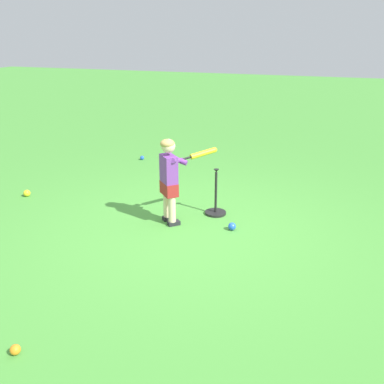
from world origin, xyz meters
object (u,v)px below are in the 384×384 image
Objects in this scene: child_batter at (171,173)px; play_ball_by_bucket at (142,158)px; play_ball_center_lawn at (15,350)px; play_ball_far_right at (232,226)px; batting_tee at (216,206)px; play_ball_near_batter at (27,193)px.

child_batter reaches higher than play_ball_by_bucket.
play_ball_far_right reaches higher than play_ball_center_lawn.
batting_tee is (-3.08, 0.63, 0.06)m from play_ball_center_lawn.
play_ball_near_batter is 3.50m from play_ball_center_lawn.
play_ball_near_batter is 1.24× the size of play_ball_center_lawn.
play_ball_near_batter reaches higher than play_ball_far_right.
play_ball_center_lawn is at bearing -4.15° from child_batter.
play_ball_by_bucket is at bearing 162.40° from play_ball_near_batter.
play_ball_by_bucket is 0.12× the size of batting_tee.
play_ball_center_lawn is at bearing 37.88° from play_ball_near_batter.
child_batter is 2.99m from play_ball_by_bucket.
play_ball_near_batter is at bearing -93.20° from child_batter.
play_ball_by_bucket is at bearing -134.42° from batting_tee.
child_batter is at bearing -87.75° from play_ball_far_right.
play_ball_center_lawn is (2.64, -0.19, -0.61)m from child_batter.
play_ball_near_batter is at bearing -91.84° from play_ball_far_right.
play_ball_near_batter is at bearing -142.12° from play_ball_center_lawn.
play_ball_far_right is 3.40m from play_ball_by_bucket.
play_ball_far_right reaches higher than play_ball_by_bucket.
batting_tee is (-0.44, 0.44, -0.55)m from child_batter.
play_ball_center_lawn is 3.14m from batting_tee.
batting_tee is (-0.41, -0.33, 0.06)m from play_ball_far_right.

